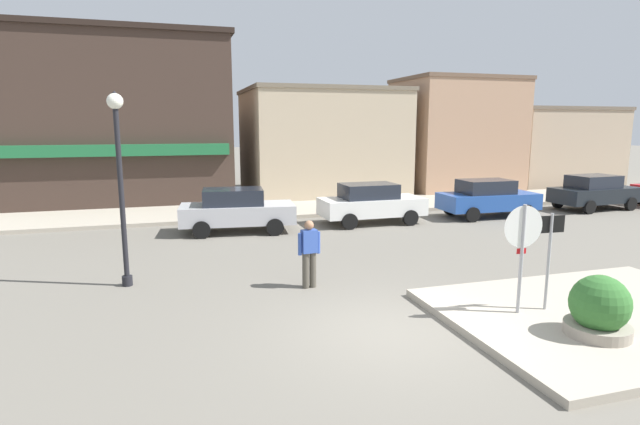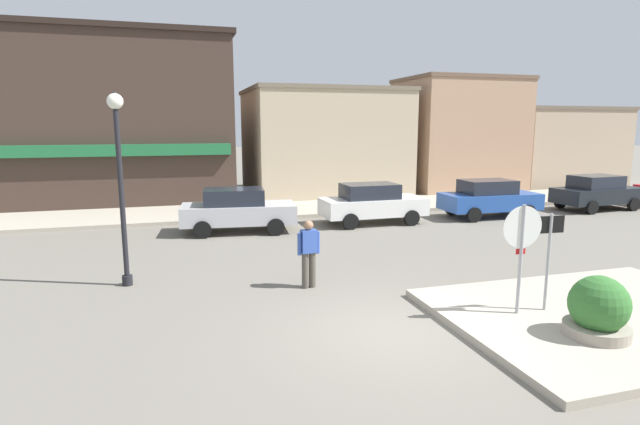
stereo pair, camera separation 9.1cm
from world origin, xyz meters
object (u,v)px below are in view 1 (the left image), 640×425
object	(u,v)px
stop_sign	(522,245)
parked_car_fourth	(594,192)
parked_car_nearest	(237,210)
parked_car_second	(371,203)
parked_car_third	(487,198)
planter	(599,312)
pedestrian_crossing_near	(309,252)
lamp_post	(119,162)
one_way_sign	(549,252)

from	to	relation	value
stop_sign	parked_car_fourth	bearing A→B (deg)	40.00
parked_car_nearest	parked_car_second	world-z (taller)	same
parked_car_third	planter	bearing A→B (deg)	-116.51
stop_sign	pedestrian_crossing_near	xyz separation A→B (m)	(-3.39, 3.09, -0.65)
stop_sign	parked_car_third	bearing A→B (deg)	57.81
parked_car_third	lamp_post	bearing A→B (deg)	-158.77
parked_car_nearest	pedestrian_crossing_near	xyz separation A→B (m)	(0.81, -6.72, 0.06)
stop_sign	parked_car_second	bearing A→B (deg)	84.24
parked_car_third	parked_car_fourth	world-z (taller)	same
parked_car_third	pedestrian_crossing_near	world-z (taller)	pedestrian_crossing_near
stop_sign	lamp_post	xyz separation A→B (m)	(-7.51, 4.48, 1.44)
parked_car_second	parked_car_third	distance (m)	5.16
parked_car_third	parked_car_fourth	distance (m)	5.79
parked_car_fourth	pedestrian_crossing_near	world-z (taller)	pedestrian_crossing_near
planter	parked_car_fourth	world-z (taller)	parked_car_fourth
planter	parked_car_second	bearing A→B (deg)	88.12
one_way_sign	lamp_post	world-z (taller)	lamp_post
parked_car_nearest	pedestrian_crossing_near	distance (m)	6.77
stop_sign	parked_car_second	distance (m)	9.98
one_way_sign	parked_car_fourth	size ratio (longest dim) A/B	0.51
one_way_sign	parked_car_third	size ratio (longest dim) A/B	0.52
planter	parked_car_second	size ratio (longest dim) A/B	0.31
planter	parked_car_second	xyz separation A→B (m)	(0.37, 11.20, 0.25)
stop_sign	pedestrian_crossing_near	bearing A→B (deg)	137.66
pedestrian_crossing_near	stop_sign	bearing A→B (deg)	-42.34
one_way_sign	parked_car_third	distance (m)	11.25
parked_car_nearest	parked_car_third	size ratio (longest dim) A/B	1.03
lamp_post	parked_car_nearest	distance (m)	6.63
parked_car_second	lamp_post	bearing A→B (deg)	-147.47
parked_car_nearest	parked_car_second	distance (m)	5.20
stop_sign	parked_car_third	xyz separation A→B (m)	(6.16, 9.79, -0.71)
parked_car_second	parked_car_fourth	bearing A→B (deg)	0.65
parked_car_nearest	parked_car_second	bearing A→B (deg)	1.05
one_way_sign	lamp_post	bearing A→B (deg)	151.22
planter	stop_sign	bearing A→B (deg)	115.90
lamp_post	parked_car_third	distance (m)	14.82
parked_car_third	pedestrian_crossing_near	distance (m)	11.67
parked_car_second	parked_car_fourth	xyz separation A→B (m)	(10.95, 0.12, 0.00)
stop_sign	one_way_sign	world-z (taller)	stop_sign
parked_car_nearest	pedestrian_crossing_near	world-z (taller)	pedestrian_crossing_near
one_way_sign	pedestrian_crossing_near	size ratio (longest dim) A/B	1.30
parked_car_third	one_way_sign	bearing A→B (deg)	-119.41
stop_sign	planter	bearing A→B (deg)	-64.10
parked_car_third	parked_car_second	bearing A→B (deg)	178.71
lamp_post	parked_car_fourth	size ratio (longest dim) A/B	1.11
lamp_post	parked_car_fourth	world-z (taller)	lamp_post
pedestrian_crossing_near	one_way_sign	bearing A→B (deg)	-37.44
one_way_sign	parked_car_nearest	size ratio (longest dim) A/B	0.51
stop_sign	parked_car_fourth	xyz separation A→B (m)	(11.95, 10.03, -0.71)
stop_sign	parked_car_second	world-z (taller)	stop_sign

